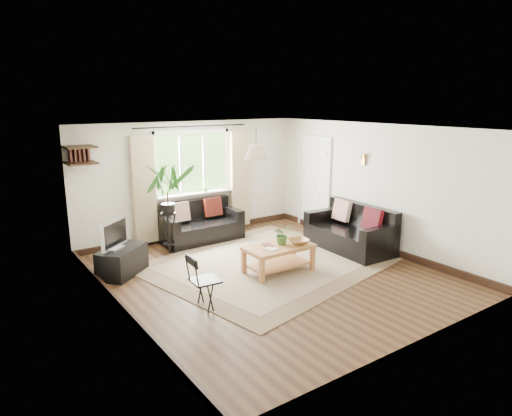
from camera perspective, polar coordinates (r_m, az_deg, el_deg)
floor at (r=7.67m, az=1.72°, el=-8.23°), size 5.50×5.50×0.00m
ceiling at (r=7.14m, az=1.86°, el=9.97°), size 5.50×5.50×0.00m
wall_back at (r=9.62m, az=-8.02°, el=3.55°), size 5.00×0.02×2.40m
wall_front at (r=5.43m, az=19.36°, el=-4.82°), size 5.00×0.02×2.40m
wall_left at (r=6.20m, az=-17.14°, el=-2.42°), size 0.02×5.50×2.40m
wall_right at (r=9.00m, az=14.71°, el=2.55°), size 0.02×5.50×2.40m
rug at (r=8.09m, az=1.31°, el=-6.96°), size 4.40×3.98×0.02m
window at (r=9.53m, az=-7.98°, el=5.59°), size 2.50×0.16×2.16m
door at (r=10.18m, az=7.28°, el=2.97°), size 0.06×0.96×2.06m
corner_shelf at (r=8.51m, az=-21.09°, el=6.20°), size 0.50×0.50×0.34m
pendant_lamp at (r=7.49m, az=0.00°, el=7.46°), size 0.36×0.36×0.54m
wall_sconce at (r=9.06m, az=13.18°, el=6.18°), size 0.12×0.12×0.28m
sofa_back at (r=9.36m, az=-6.88°, el=-1.82°), size 1.63×0.83×0.76m
sofa_right at (r=8.92m, az=11.58°, el=-2.60°), size 1.77×0.94×0.82m
coffee_table at (r=7.66m, az=2.84°, el=-6.39°), size 1.15×0.64×0.47m
table_plant at (r=7.64m, az=3.27°, el=-3.29°), size 0.36×0.33×0.34m
bowl at (r=7.69m, az=5.32°, el=-4.18°), size 0.41×0.41×0.09m
book_a at (r=7.34m, az=1.52°, el=-5.28°), size 0.20×0.24×0.02m
book_b at (r=7.55m, az=0.90°, el=-4.72°), size 0.21×0.25×0.02m
tv_stand at (r=7.89m, az=-16.38°, el=-6.37°), size 0.97×0.92×0.46m
tv at (r=7.71m, az=-17.31°, el=-3.10°), size 0.65×0.59×0.51m
palm_stand at (r=8.57m, az=-10.92°, el=-0.20°), size 0.81×0.81×1.69m
folding_chair at (r=6.38m, az=-6.39°, el=-9.10°), size 0.44×0.44×0.79m
sill_plant at (r=9.65m, az=-6.35°, el=2.82°), size 0.14×0.10×0.27m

